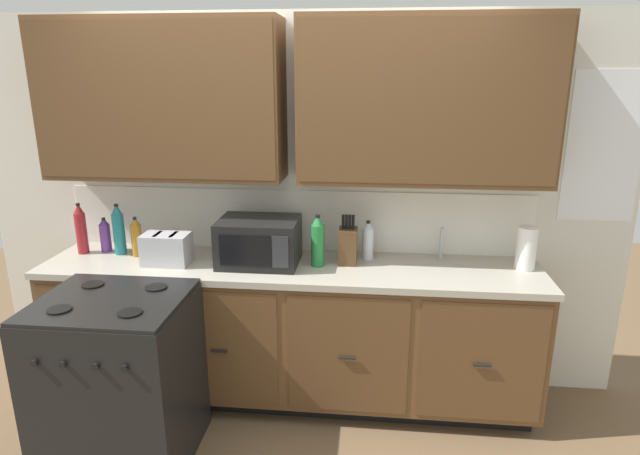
{
  "coord_description": "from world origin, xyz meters",
  "views": [
    {
      "loc": [
        0.5,
        -2.73,
        2.06
      ],
      "look_at": [
        0.19,
        0.27,
        1.18
      ],
      "focal_mm": 29.88,
      "sensor_mm": 36.0,
      "label": 1
    }
  ],
  "objects_px": {
    "toaster": "(167,249)",
    "bottle_green": "(318,241)",
    "stove_range": "(120,379)",
    "paper_towel_roll": "(526,248)",
    "bottle_violet": "(105,235)",
    "bottle_amber": "(136,237)",
    "bottle_red": "(81,229)",
    "bottle_clear": "(368,240)",
    "bottle_teal": "(119,230)",
    "knife_block": "(348,245)",
    "microwave": "(259,242)"
  },
  "relations": [
    {
      "from": "paper_towel_roll",
      "to": "bottle_green",
      "type": "height_order",
      "value": "bottle_green"
    },
    {
      "from": "stove_range",
      "to": "bottle_red",
      "type": "height_order",
      "value": "bottle_red"
    },
    {
      "from": "stove_range",
      "to": "microwave",
      "type": "relative_size",
      "value": 1.98
    },
    {
      "from": "microwave",
      "to": "bottle_red",
      "type": "distance_m",
      "value": 1.18
    },
    {
      "from": "microwave",
      "to": "bottle_violet",
      "type": "distance_m",
      "value": 1.06
    },
    {
      "from": "bottle_teal",
      "to": "bottle_green",
      "type": "distance_m",
      "value": 1.3
    },
    {
      "from": "bottle_teal",
      "to": "bottle_violet",
      "type": "xyz_separation_m",
      "value": [
        -0.12,
        0.04,
        -0.05
      ]
    },
    {
      "from": "bottle_amber",
      "to": "paper_towel_roll",
      "type": "bearing_deg",
      "value": 0.25
    },
    {
      "from": "toaster",
      "to": "knife_block",
      "type": "bearing_deg",
      "value": 6.61
    },
    {
      "from": "bottle_green",
      "to": "bottle_teal",
      "type": "bearing_deg",
      "value": 176.16
    },
    {
      "from": "bottle_violet",
      "to": "bottle_amber",
      "type": "xyz_separation_m",
      "value": [
        0.24,
        -0.06,
        0.01
      ]
    },
    {
      "from": "stove_range",
      "to": "paper_towel_roll",
      "type": "xyz_separation_m",
      "value": [
        2.25,
        0.7,
        0.59
      ]
    },
    {
      "from": "microwave",
      "to": "toaster",
      "type": "distance_m",
      "value": 0.57
    },
    {
      "from": "bottle_amber",
      "to": "bottle_red",
      "type": "xyz_separation_m",
      "value": [
        -0.37,
        0.01,
        0.04
      ]
    },
    {
      "from": "microwave",
      "to": "knife_block",
      "type": "height_order",
      "value": "knife_block"
    },
    {
      "from": "toaster",
      "to": "bottle_clear",
      "type": "height_order",
      "value": "bottle_clear"
    },
    {
      "from": "paper_towel_roll",
      "to": "bottle_teal",
      "type": "bearing_deg",
      "value": 179.67
    },
    {
      "from": "knife_block",
      "to": "bottle_amber",
      "type": "xyz_separation_m",
      "value": [
        -1.35,
        -0.0,
        0.01
      ]
    },
    {
      "from": "bottle_violet",
      "to": "bottle_teal",
      "type": "bearing_deg",
      "value": -18.38
    },
    {
      "from": "microwave",
      "to": "bottle_clear",
      "type": "bearing_deg",
      "value": 13.25
    },
    {
      "from": "toaster",
      "to": "bottle_red",
      "type": "relative_size",
      "value": 0.84
    },
    {
      "from": "paper_towel_roll",
      "to": "bottle_violet",
      "type": "relative_size",
      "value": 1.14
    },
    {
      "from": "paper_towel_roll",
      "to": "bottle_red",
      "type": "height_order",
      "value": "bottle_red"
    },
    {
      "from": "bottle_green",
      "to": "bottle_violet",
      "type": "bearing_deg",
      "value": 174.91
    },
    {
      "from": "microwave",
      "to": "bottle_violet",
      "type": "relative_size",
      "value": 2.11
    },
    {
      "from": "bottle_clear",
      "to": "bottle_violet",
      "type": "bearing_deg",
      "value": -178.92
    },
    {
      "from": "knife_block",
      "to": "bottle_amber",
      "type": "height_order",
      "value": "knife_block"
    },
    {
      "from": "bottle_red",
      "to": "bottle_amber",
      "type": "bearing_deg",
      "value": -2.06
    },
    {
      "from": "bottle_amber",
      "to": "bottle_violet",
      "type": "bearing_deg",
      "value": 165.27
    },
    {
      "from": "bottle_teal",
      "to": "bottle_green",
      "type": "relative_size",
      "value": 1.03
    },
    {
      "from": "toaster",
      "to": "bottle_amber",
      "type": "relative_size",
      "value": 1.09
    },
    {
      "from": "toaster",
      "to": "bottle_green",
      "type": "distance_m",
      "value": 0.93
    },
    {
      "from": "bottle_green",
      "to": "knife_block",
      "type": "bearing_deg",
      "value": 20.15
    },
    {
      "from": "toaster",
      "to": "bottle_green",
      "type": "xyz_separation_m",
      "value": [
        0.92,
        0.06,
        0.06
      ]
    },
    {
      "from": "stove_range",
      "to": "paper_towel_roll",
      "type": "distance_m",
      "value": 2.42
    },
    {
      "from": "bottle_teal",
      "to": "bottle_green",
      "type": "xyz_separation_m",
      "value": [
        1.29,
        -0.09,
        -0.01
      ]
    },
    {
      "from": "stove_range",
      "to": "paper_towel_roll",
      "type": "relative_size",
      "value": 3.65
    },
    {
      "from": "stove_range",
      "to": "bottle_violet",
      "type": "relative_size",
      "value": 4.18
    },
    {
      "from": "bottle_teal",
      "to": "bottle_amber",
      "type": "relative_size",
      "value": 1.29
    },
    {
      "from": "bottle_clear",
      "to": "stove_range",
      "type": "bearing_deg",
      "value": -148.99
    },
    {
      "from": "bottle_amber",
      "to": "bottle_red",
      "type": "height_order",
      "value": "bottle_red"
    },
    {
      "from": "bottle_amber",
      "to": "toaster",
      "type": "bearing_deg",
      "value": -26.88
    },
    {
      "from": "stove_range",
      "to": "bottle_green",
      "type": "relative_size",
      "value": 2.97
    },
    {
      "from": "bottle_amber",
      "to": "bottle_green",
      "type": "height_order",
      "value": "bottle_green"
    },
    {
      "from": "knife_block",
      "to": "bottle_green",
      "type": "relative_size",
      "value": 0.97
    },
    {
      "from": "toaster",
      "to": "bottle_green",
      "type": "height_order",
      "value": "bottle_green"
    },
    {
      "from": "bottle_clear",
      "to": "bottle_teal",
      "type": "relative_size",
      "value": 0.75
    },
    {
      "from": "knife_block",
      "to": "bottle_green",
      "type": "bearing_deg",
      "value": -159.85
    },
    {
      "from": "microwave",
      "to": "paper_towel_roll",
      "type": "xyz_separation_m",
      "value": [
        1.6,
        0.07,
        -0.01
      ]
    },
    {
      "from": "stove_range",
      "to": "bottle_green",
      "type": "distance_m",
      "value": 1.34
    }
  ]
}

